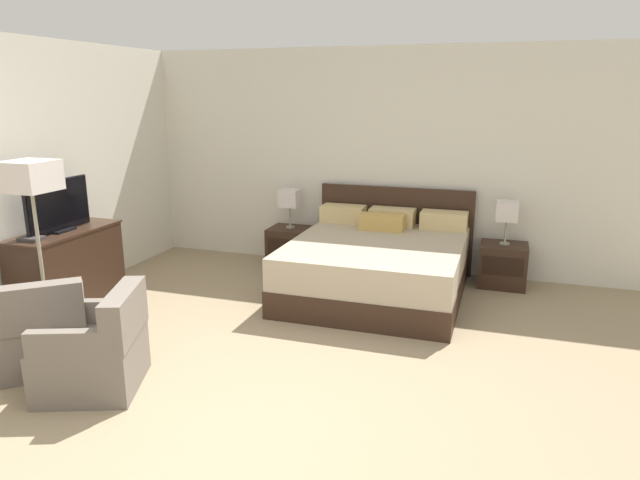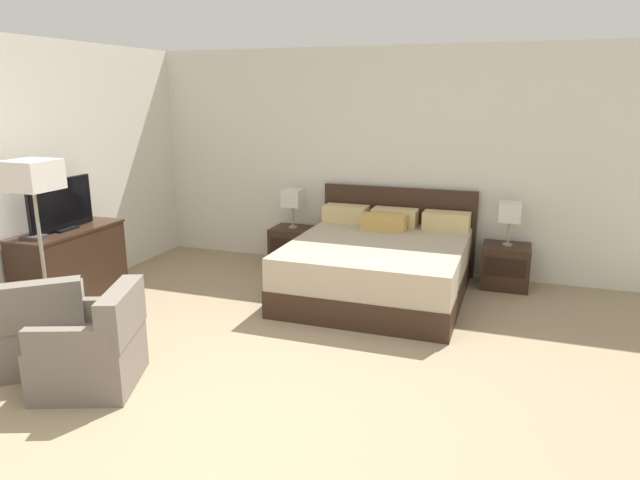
{
  "view_description": "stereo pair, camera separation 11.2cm",
  "coord_description": "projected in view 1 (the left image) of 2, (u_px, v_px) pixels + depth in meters",
  "views": [
    {
      "loc": [
        1.54,
        -2.98,
        2.14
      ],
      "look_at": [
        -0.14,
        2.1,
        0.75
      ],
      "focal_mm": 32.0,
      "sensor_mm": 36.0,
      "label": 1
    },
    {
      "loc": [
        1.65,
        -2.94,
        2.14
      ],
      "look_at": [
        -0.14,
        2.1,
        0.75
      ],
      "focal_mm": 32.0,
      "sensor_mm": 36.0,
      "label": 2
    }
  ],
  "objects": [
    {
      "name": "wall_back",
      "position": [
        375.0,
        160.0,
        6.95
      ],
      "size": [
        6.99,
        0.06,
        2.67
      ],
      "primitive_type": "cube",
      "color": "silver",
      "rests_on": "ground"
    },
    {
      "name": "nightstand_left",
      "position": [
        291.0,
        246.0,
        7.24
      ],
      "size": [
        0.52,
        0.45,
        0.49
      ],
      "color": "#332116",
      "rests_on": "ground"
    },
    {
      "name": "armchair_by_window",
      "position": [
        41.0,
        333.0,
        4.52
      ],
      "size": [
        0.97,
        0.97,
        0.76
      ],
      "color": "#70665B",
      "rests_on": "ground"
    },
    {
      "name": "armchair_companion",
      "position": [
        97.0,
        352.0,
        4.2
      ],
      "size": [
        0.89,
        0.88,
        0.76
      ],
      "color": "#70665B",
      "rests_on": "ground"
    },
    {
      "name": "wall_left",
      "position": [
        44.0,
        174.0,
        5.78
      ],
      "size": [
        0.06,
        5.63,
        2.67
      ],
      "primitive_type": "cube",
      "color": "silver",
      "rests_on": "ground"
    },
    {
      "name": "ground_plane",
      "position": [
        239.0,
        428.0,
        3.74
      ],
      "size": [
        11.48,
        11.48,
        0.0
      ],
      "primitive_type": "plane",
      "color": "#998466"
    },
    {
      "name": "table_lamp_right",
      "position": [
        507.0,
        212.0,
        6.3
      ],
      "size": [
        0.24,
        0.24,
        0.49
      ],
      "color": "gray",
      "rests_on": "nightstand_right"
    },
    {
      "name": "nightstand_right",
      "position": [
        503.0,
        265.0,
        6.46
      ],
      "size": [
        0.52,
        0.45,
        0.49
      ],
      "color": "#332116",
      "rests_on": "ground"
    },
    {
      "name": "bed",
      "position": [
        378.0,
        265.0,
        6.17
      ],
      "size": [
        1.87,
        2.03,
        1.03
      ],
      "color": "#332116",
      "rests_on": "ground"
    },
    {
      "name": "table_lamp_left",
      "position": [
        290.0,
        199.0,
        7.08
      ],
      "size": [
        0.24,
        0.24,
        0.49
      ],
      "color": "gray",
      "rests_on": "nightstand_left"
    },
    {
      "name": "book_red_cover",
      "position": [
        31.0,
        239.0,
        5.29
      ],
      "size": [
        0.21,
        0.17,
        0.04
      ],
      "primitive_type": "cube",
      "rotation": [
        0.0,
        0.0,
        0.09
      ],
      "color": "#383333",
      "rests_on": "dresser"
    },
    {
      "name": "floor_lamp",
      "position": [
        31.0,
        186.0,
        4.93
      ],
      "size": [
        0.39,
        0.39,
        1.57
      ],
      "color": "gray",
      "rests_on": "ground"
    },
    {
      "name": "dresser",
      "position": [
        68.0,
        268.0,
        5.79
      ],
      "size": [
        0.49,
        1.19,
        0.8
      ],
      "color": "#332116",
      "rests_on": "ground"
    },
    {
      "name": "tv",
      "position": [
        58.0,
        207.0,
        5.59
      ],
      "size": [
        0.18,
        0.81,
        0.51
      ],
      "color": "black",
      "rests_on": "dresser"
    }
  ]
}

